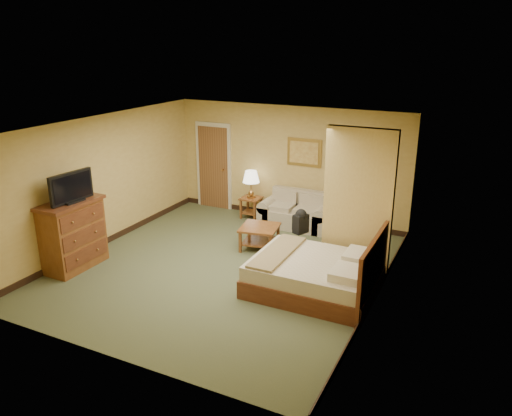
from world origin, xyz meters
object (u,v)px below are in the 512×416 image
Objects in this scene: loveseat at (296,215)px; dresser at (73,234)px; coffee_table at (260,233)px; bed at (318,275)px.

loveseat is 1.25× the size of dresser.
loveseat is 1.48m from coffee_table.
loveseat is 1.90× the size of coffee_table.
coffee_table is 0.66× the size of dresser.
dresser is (-2.65, -2.25, 0.31)m from coffee_table.
dresser is 4.43m from bed.
dresser reaches higher than bed.
bed is at bearing -61.56° from loveseat.
dresser is at bearing -139.76° from coffee_table.
bed is (1.64, -1.21, -0.03)m from coffee_table.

